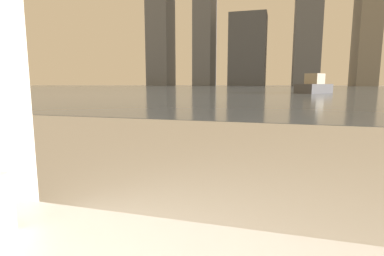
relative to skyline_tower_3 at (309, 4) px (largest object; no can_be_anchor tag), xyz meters
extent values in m
cube|color=slate|center=(-9.58, -56.00, -28.79)|extent=(180.00, 110.00, 0.01)
cube|color=#4C4C51|center=(-5.89, -88.18, -28.37)|extent=(3.72, 4.90, 0.82)
cube|color=#B2A893|center=(-5.89, -88.18, -27.49)|extent=(1.89, 2.12, 0.94)
cube|color=slate|center=(-56.19, 0.00, -9.53)|extent=(8.91, 10.97, 38.54)
cube|color=#4C515B|center=(-20.83, 0.00, -15.53)|extent=(13.49, 11.26, 26.53)
cube|color=slate|center=(0.00, 0.00, 0.00)|extent=(8.79, 13.78, 57.59)
camera|label=1|loc=(-9.03, -117.79, -27.92)|focal=28.00mm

